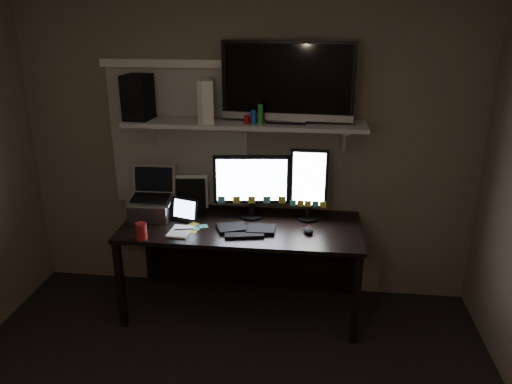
# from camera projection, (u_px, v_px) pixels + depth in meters

# --- Properties ---
(back_wall) EXTENTS (3.60, 0.00, 3.60)m
(back_wall) POSITION_uv_depth(u_px,v_px,m) (248.00, 146.00, 3.94)
(back_wall) COLOR #6A5B4C
(back_wall) RESTS_ON floor
(window_blinds) EXTENTS (1.10, 0.02, 1.10)m
(window_blinds) POSITION_uv_depth(u_px,v_px,m) (179.00, 138.00, 3.97)
(window_blinds) COLOR beige
(window_blinds) RESTS_ON back_wall
(desk) EXTENTS (1.80, 0.75, 0.73)m
(desk) POSITION_uv_depth(u_px,v_px,m) (244.00, 239.00, 3.94)
(desk) COLOR black
(desk) RESTS_ON floor
(wall_shelf) EXTENTS (1.80, 0.35, 0.03)m
(wall_shelf) POSITION_uv_depth(u_px,v_px,m) (244.00, 124.00, 3.70)
(wall_shelf) COLOR #B3B3AE
(wall_shelf) RESTS_ON back_wall
(monitor_landscape) EXTENTS (0.59, 0.13, 0.51)m
(monitor_landscape) POSITION_uv_depth(u_px,v_px,m) (252.00, 186.00, 3.83)
(monitor_landscape) COLOR black
(monitor_landscape) RESTS_ON desk
(monitor_portrait) EXTENTS (0.29, 0.06, 0.57)m
(monitor_portrait) POSITION_uv_depth(u_px,v_px,m) (309.00, 185.00, 3.77)
(monitor_portrait) COLOR black
(monitor_portrait) RESTS_ON desk
(keyboard) EXTENTS (0.46, 0.25, 0.03)m
(keyboard) POSITION_uv_depth(u_px,v_px,m) (246.00, 229.00, 3.67)
(keyboard) COLOR black
(keyboard) RESTS_ON desk
(mouse) EXTENTS (0.10, 0.12, 0.04)m
(mouse) POSITION_uv_depth(u_px,v_px,m) (308.00, 230.00, 3.63)
(mouse) COLOR black
(mouse) RESTS_ON desk
(notepad) EXTENTS (0.16, 0.22, 0.01)m
(notepad) POSITION_uv_depth(u_px,v_px,m) (180.00, 231.00, 3.65)
(notepad) COLOR white
(notepad) RESTS_ON desk
(tablet) EXTENTS (0.23, 0.15, 0.19)m
(tablet) POSITION_uv_depth(u_px,v_px,m) (185.00, 210.00, 3.80)
(tablet) COLOR black
(tablet) RESTS_ON desk
(file_sorter) EXTENTS (0.24, 0.14, 0.29)m
(file_sorter) POSITION_uv_depth(u_px,v_px,m) (191.00, 193.00, 4.00)
(file_sorter) COLOR black
(file_sorter) RESTS_ON desk
(laptop) EXTENTS (0.35, 0.29, 0.38)m
(laptop) POSITION_uv_depth(u_px,v_px,m) (150.00, 194.00, 3.84)
(laptop) COLOR #B1B0B5
(laptop) RESTS_ON desk
(cup) EXTENTS (0.10, 0.10, 0.12)m
(cup) POSITION_uv_depth(u_px,v_px,m) (141.00, 231.00, 3.52)
(cup) COLOR maroon
(cup) RESTS_ON desk
(sticky_notes) EXTENTS (0.29, 0.22, 0.00)m
(sticky_notes) POSITION_uv_depth(u_px,v_px,m) (198.00, 228.00, 3.71)
(sticky_notes) COLOR gold
(sticky_notes) RESTS_ON desk
(tv) EXTENTS (0.97, 0.24, 0.58)m
(tv) POSITION_uv_depth(u_px,v_px,m) (288.00, 83.00, 3.58)
(tv) COLOR black
(tv) RESTS_ON wall_shelf
(game_console) EXTENTS (0.14, 0.27, 0.31)m
(game_console) POSITION_uv_depth(u_px,v_px,m) (207.00, 100.00, 3.67)
(game_console) COLOR silver
(game_console) RESTS_ON wall_shelf
(speaker) EXTENTS (0.20, 0.24, 0.33)m
(speaker) POSITION_uv_depth(u_px,v_px,m) (138.00, 97.00, 3.72)
(speaker) COLOR black
(speaker) RESTS_ON wall_shelf
(bottles) EXTENTS (0.24, 0.11, 0.15)m
(bottles) POSITION_uv_depth(u_px,v_px,m) (253.00, 114.00, 3.59)
(bottles) COLOR #A50F0C
(bottles) RESTS_ON wall_shelf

